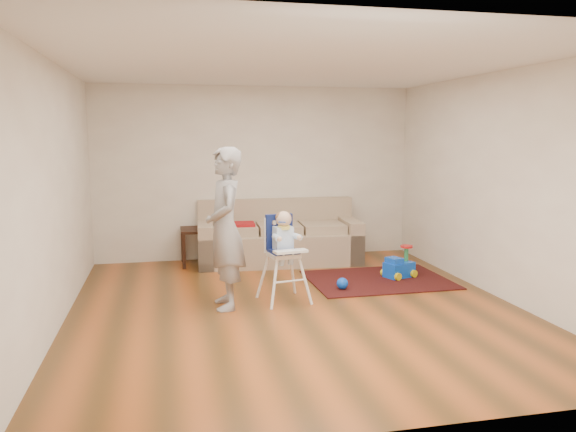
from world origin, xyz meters
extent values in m
plane|color=#4E3113|center=(0.00, 0.00, 0.00)|extent=(5.50, 5.50, 0.00)
cube|color=beige|center=(0.00, 2.75, 1.35)|extent=(5.00, 0.04, 2.70)
cube|color=beige|center=(-2.50, 0.00, 1.35)|extent=(0.04, 5.50, 2.70)
cube|color=beige|center=(2.50, 0.00, 1.35)|extent=(0.04, 5.50, 2.70)
cube|color=white|center=(0.00, 0.00, 2.70)|extent=(5.00, 5.50, 0.04)
cube|color=maroon|center=(-0.40, 2.24, 0.62)|extent=(0.58, 0.39, 0.04)
cube|color=black|center=(1.37, 0.94, 0.01)|extent=(1.86, 1.40, 0.01)
sphere|color=blue|center=(0.74, 0.58, 0.09)|extent=(0.15, 0.15, 0.15)
cylinder|color=blue|center=(-0.13, 0.19, 0.96)|extent=(0.03, 0.12, 0.01)
imported|color=gray|center=(-0.77, 0.20, 0.91)|extent=(0.47, 0.68, 1.82)
camera|label=1|loc=(-1.40, -6.01, 1.96)|focal=35.00mm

